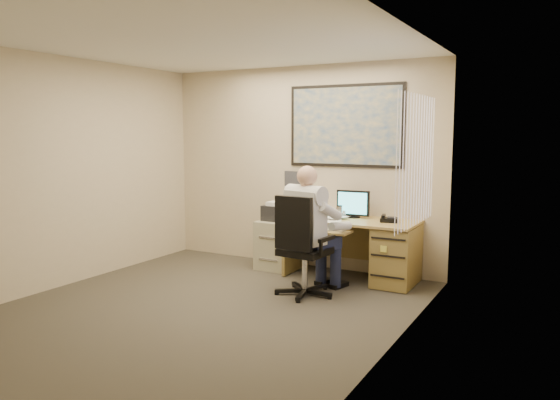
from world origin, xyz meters
The scene contains 8 objects.
room_shell centered at (0.00, 0.00, 1.35)m, with size 4.00×4.50×2.70m.
desk centered at (1.23, 1.90, 0.44)m, with size 1.60×0.97×1.08m.
world_map centered at (0.65, 2.23, 1.90)m, with size 1.56×0.03×1.06m, color #1E4C93.
wall_calendar centered at (-0.10, 2.24, 1.08)m, with size 0.28×0.01×0.42m, color white.
window_blinds centered at (1.97, 0.80, 1.55)m, with size 0.06×1.40×1.30m, color beige, non-canonical shape.
filing_cabinet centered at (-0.17, 1.93, 0.38)m, with size 0.47×0.56×0.90m.
office_chair centered at (0.69, 0.94, 0.33)m, with size 0.73×0.73×1.14m.
person centered at (0.69, 1.02, 0.73)m, with size 0.61×0.87×1.45m, color silver, non-canonical shape.
Camera 1 is at (3.31, -4.39, 1.81)m, focal length 35.00 mm.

